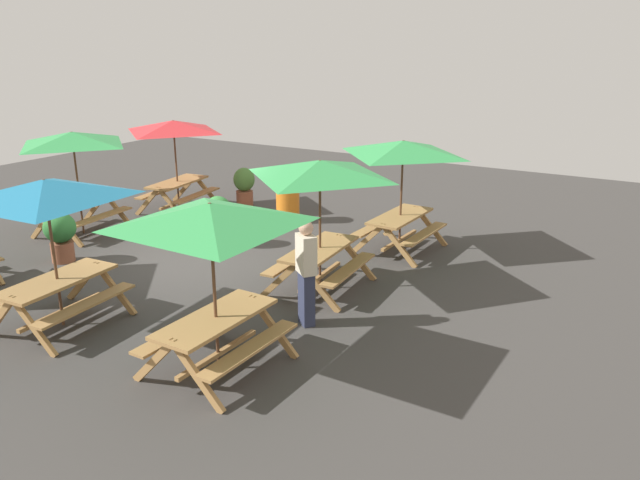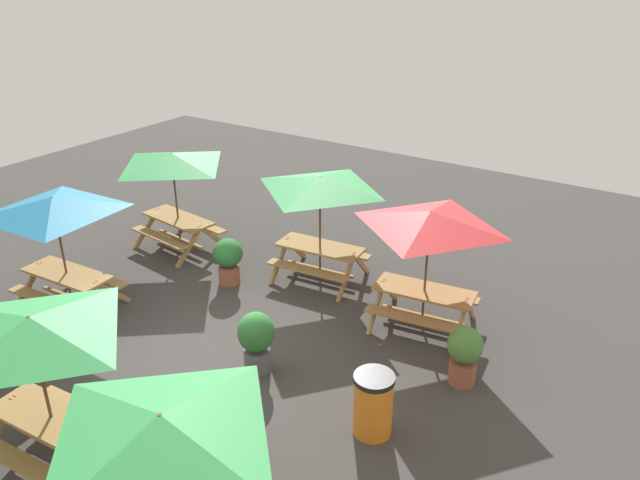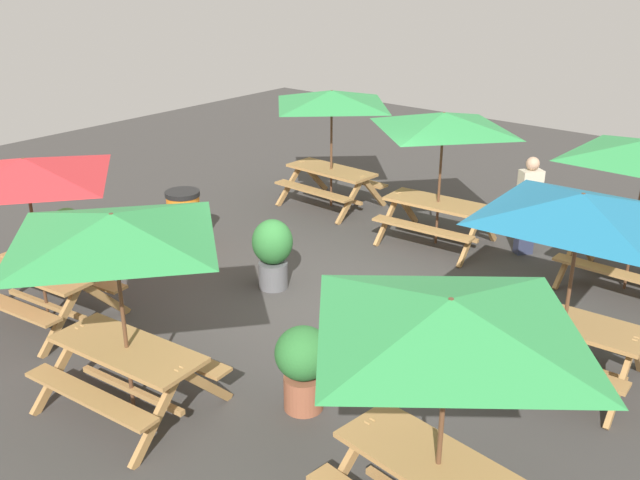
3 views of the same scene
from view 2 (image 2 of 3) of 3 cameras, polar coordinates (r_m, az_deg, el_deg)
name	(u,v)px [view 2 (image 2 of 3)]	position (r m, az deg, el deg)	size (l,w,h in m)	color
ground_plane	(197,354)	(11.16, -11.17, -10.17)	(24.93, 24.93, 0.00)	#3D3A38
picnic_table_0	(55,213)	(12.35, -23.08, 2.27)	(2.82, 2.82, 2.34)	#A87A44
picnic_table_1	(320,191)	(12.47, 0.00, 4.54)	(2.18, 2.18, 2.34)	#A87A44
picnic_table_2	(33,338)	(8.55, -24.76, -8.16)	(2.14, 2.14, 2.34)	#A87A44
picnic_table_3	(429,228)	(10.92, 9.98, 1.10)	(2.24, 2.24, 2.34)	#A87A44
picnic_table_4	(163,439)	(6.58, -14.18, -17.24)	(2.07, 2.07, 2.34)	#A87A44
picnic_table_5	(173,167)	(14.28, -13.32, 6.54)	(2.22, 2.22, 2.34)	#A87A44
trash_bin_orange	(373,404)	(9.17, 4.88, -14.71)	(0.59, 0.59, 0.98)	orange
potted_plant_0	(256,339)	(10.29, -5.84, -8.97)	(0.61, 0.61, 1.08)	#59595B
potted_plant_1	(464,353)	(10.26, 13.06, -10.01)	(0.56, 0.56, 1.02)	#935138
potted_plant_2	(228,258)	(12.99, -8.40, -1.67)	(0.62, 0.62, 1.00)	#935138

